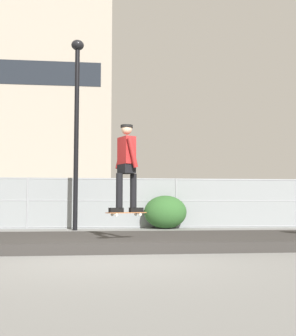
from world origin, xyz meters
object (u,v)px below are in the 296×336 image
Objects in this scene: street_lamp at (77,110)px; shrub_center at (165,212)px; parked_car_near at (21,205)px; parked_car_mid at (143,205)px; skateboard at (126,213)px; skater at (127,162)px.

street_lamp reaches higher than shrub_center.
parked_car_near is 1.01× the size of parked_car_mid.
parked_car_near is at bearing 143.08° from shrub_center.
street_lamp reaches higher than parked_car_near.
parked_car_near is 7.42m from shrub_center.
street_lamp is at bearing -120.06° from parked_car_mid.
parked_car_mid is (5.55, -0.19, 0.00)m from parked_car_near.
parked_car_near is at bearing 178.08° from parked_car_mid.
skater is at bearing -75.96° from skateboard.
skateboard is at bearing -104.59° from shrub_center.
skater is 1.12× the size of shrub_center.
parked_car_mid reaches higher than shrub_center.
skateboard is at bearing -77.86° from street_lamp.
street_lamp is (-1.38, 6.39, 3.42)m from skateboard.
skater is at bearing -70.22° from parked_car_near.
skater is 12.19m from parked_car_near.
skateboard is 0.18× the size of parked_car_near.
street_lamp reaches higher than skateboard.
street_lamp reaches higher than skater.
parked_car_mid is at bearing -1.92° from parked_car_near.
parked_car_near is (-4.11, 11.44, -0.88)m from skater.
parked_car_near is at bearing 109.78° from skater.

